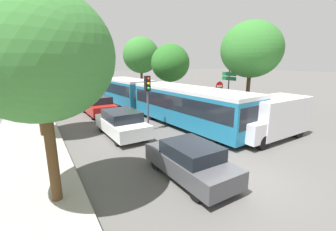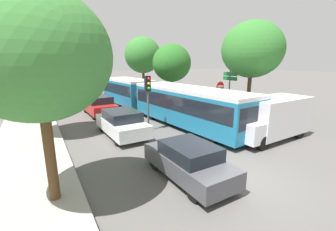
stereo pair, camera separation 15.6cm
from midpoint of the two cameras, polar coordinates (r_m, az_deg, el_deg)
The scene contains 16 objects.
ground_plane at distance 9.15m, azimuth 17.28°, elevation -14.60°, with size 200.00×200.00×0.00m, color #565451.
kerb_strip_left at distance 18.37m, azimuth -32.15°, elevation -1.65°, with size 3.20×35.33×0.14m, color #9E998E.
articulated_bus at distance 17.80m, azimuth -2.99°, elevation 4.69°, with size 4.05×17.54×2.58m.
city_bus_rear at distance 30.98m, azimuth -23.19°, elevation 7.23°, with size 3.13×11.33×2.41m.
queued_car_graphite at distance 8.41m, azimuth 5.11°, elevation -11.35°, with size 1.74×3.95×1.36m.
queued_car_white at distance 13.23m, azimuth -12.02°, elevation -1.91°, with size 1.93×4.39×1.51m.
queued_car_red at distance 19.03m, azimuth -17.58°, elevation 2.48°, with size 1.97×4.47×1.54m.
white_van at distance 13.68m, azimuth 24.52°, elevation -0.29°, with size 5.06×2.14×2.31m.
traffic_light at distance 13.65m, azimuth -5.52°, elevation 6.22°, with size 0.34×0.37×3.40m.
no_entry_sign at distance 16.94m, azimuth 12.55°, elevation 5.26°, with size 0.70×0.08×2.82m.
direction_sign_post at distance 18.13m, azimuth 14.90°, elevation 7.81°, with size 0.10×1.40×3.60m.
tree_left_near at distance 6.99m, azimuth -30.48°, elevation 12.86°, with size 3.92×3.92×6.15m.
tree_left_mid at distance 14.18m, azimuth -31.54°, elevation 13.41°, with size 3.84×3.84×6.65m.
tree_right_near at distance 17.17m, azimuth 20.14°, elevation 15.41°, with size 4.20×4.20×6.96m.
tree_right_mid at distance 25.15m, azimuth 0.41°, elevation 13.17°, with size 4.19×4.19×6.11m.
tree_right_far at distance 32.42m, azimuth -7.00°, elevation 14.96°, with size 4.99×4.99×7.55m.
Camera 1 is at (-6.29, -5.18, 4.23)m, focal length 24.00 mm.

